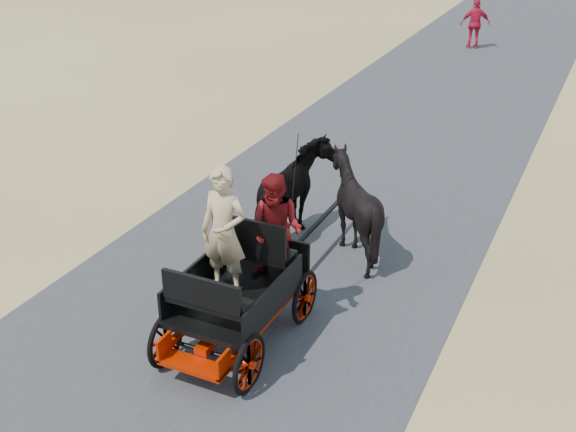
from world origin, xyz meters
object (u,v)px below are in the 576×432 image
at_px(horse_left, 294,196).
at_px(pedestrian, 475,24).
at_px(carriage, 238,317).
at_px(horse_right, 354,207).

bearing_deg(horse_left, pedestrian, -88.91).
bearing_deg(carriage, horse_left, 100.39).
distance_m(horse_left, pedestrian, 15.77).
distance_m(carriage, horse_left, 3.09).
bearing_deg(horse_right, horse_left, 0.00).
height_order(horse_right, pedestrian, pedestrian).
relative_size(horse_left, pedestrian, 1.16).
bearing_deg(pedestrian, horse_left, 70.36).
distance_m(carriage, pedestrian, 18.79).
xyz_separation_m(carriage, horse_left, (-0.55, 3.00, 0.49)).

